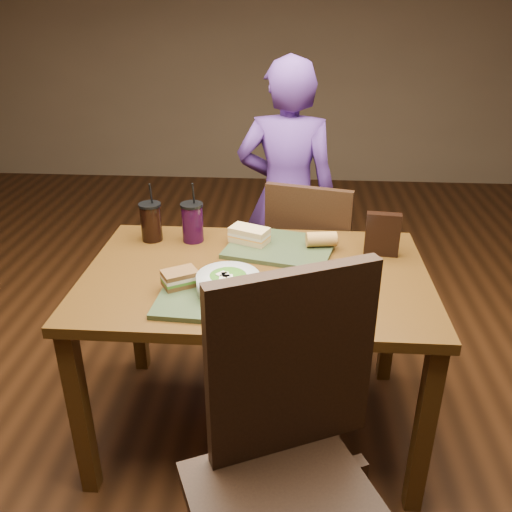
{
  "coord_description": "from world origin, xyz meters",
  "views": [
    {
      "loc": [
        0.13,
        -1.81,
        1.7
      ],
      "look_at": [
        0.0,
        0.0,
        0.82
      ],
      "focal_mm": 38.0,
      "sensor_mm": 36.0,
      "label": 1
    }
  ],
  "objects_px": {
    "dining_table": "(256,293)",
    "chair_far": "(305,260)",
    "chair_near": "(289,453)",
    "cup_cola": "(151,222)",
    "soup_bowl": "(342,296)",
    "chip_bag": "(382,234)",
    "sandwich_near": "(180,278)",
    "tray_near": "(220,297)",
    "sandwich_far": "(249,235)",
    "baguette_near": "(265,308)",
    "diner": "(287,198)",
    "tray_far": "(280,247)",
    "baguette_far": "(321,239)",
    "cup_berry": "(192,222)",
    "salad_bowl": "(228,282)"
  },
  "relations": [
    {
      "from": "cup_cola",
      "to": "chair_far",
      "type": "bearing_deg",
      "value": 25.88
    },
    {
      "from": "dining_table",
      "to": "chair_far",
      "type": "height_order",
      "value": "chair_far"
    },
    {
      "from": "cup_berry",
      "to": "soup_bowl",
      "type": "bearing_deg",
      "value": -39.09
    },
    {
      "from": "tray_near",
      "to": "sandwich_far",
      "type": "bearing_deg",
      "value": 81.86
    },
    {
      "from": "salad_bowl",
      "to": "tray_far",
      "type": "bearing_deg",
      "value": 66.87
    },
    {
      "from": "sandwich_far",
      "to": "cup_cola",
      "type": "bearing_deg",
      "value": 175.69
    },
    {
      "from": "chair_near",
      "to": "soup_bowl",
      "type": "relative_size",
      "value": 5.19
    },
    {
      "from": "diner",
      "to": "cup_berry",
      "type": "height_order",
      "value": "diner"
    },
    {
      "from": "tray_near",
      "to": "chair_near",
      "type": "bearing_deg",
      "value": -65.11
    },
    {
      "from": "chip_bag",
      "to": "cup_cola",
      "type": "bearing_deg",
      "value": -178.11
    },
    {
      "from": "chair_far",
      "to": "tray_near",
      "type": "distance_m",
      "value": 0.9
    },
    {
      "from": "dining_table",
      "to": "baguette_far",
      "type": "distance_m",
      "value": 0.36
    },
    {
      "from": "diner",
      "to": "baguette_far",
      "type": "height_order",
      "value": "diner"
    },
    {
      "from": "dining_table",
      "to": "cup_cola",
      "type": "distance_m",
      "value": 0.57
    },
    {
      "from": "cup_berry",
      "to": "tray_far",
      "type": "bearing_deg",
      "value": -9.5
    },
    {
      "from": "dining_table",
      "to": "cup_berry",
      "type": "relative_size",
      "value": 5.02
    },
    {
      "from": "salad_bowl",
      "to": "cup_berry",
      "type": "distance_m",
      "value": 0.5
    },
    {
      "from": "soup_bowl",
      "to": "sandwich_far",
      "type": "xyz_separation_m",
      "value": [
        -0.35,
        0.45,
        0.02
      ]
    },
    {
      "from": "dining_table",
      "to": "chip_bag",
      "type": "bearing_deg",
      "value": 21.5
    },
    {
      "from": "sandwich_near",
      "to": "cup_cola",
      "type": "xyz_separation_m",
      "value": [
        -0.2,
        0.42,
        0.04
      ]
    },
    {
      "from": "chip_bag",
      "to": "sandwich_near",
      "type": "bearing_deg",
      "value": -148.81
    },
    {
      "from": "tray_far",
      "to": "baguette_near",
      "type": "distance_m",
      "value": 0.54
    },
    {
      "from": "soup_bowl",
      "to": "cup_berry",
      "type": "relative_size",
      "value": 0.81
    },
    {
      "from": "tray_far",
      "to": "cup_berry",
      "type": "height_order",
      "value": "cup_berry"
    },
    {
      "from": "cup_berry",
      "to": "sandwich_near",
      "type": "bearing_deg",
      "value": -86.13
    },
    {
      "from": "cup_berry",
      "to": "chip_bag",
      "type": "bearing_deg",
      "value": -6.09
    },
    {
      "from": "cup_berry",
      "to": "dining_table",
      "type": "bearing_deg",
      "value": -43.85
    },
    {
      "from": "dining_table",
      "to": "cup_berry",
      "type": "xyz_separation_m",
      "value": [
        -0.29,
        0.28,
        0.18
      ]
    },
    {
      "from": "diner",
      "to": "salad_bowl",
      "type": "height_order",
      "value": "diner"
    },
    {
      "from": "soup_bowl",
      "to": "chip_bag",
      "type": "distance_m",
      "value": 0.44
    },
    {
      "from": "cup_cola",
      "to": "chip_bag",
      "type": "distance_m",
      "value": 0.96
    },
    {
      "from": "tray_near",
      "to": "sandwich_far",
      "type": "xyz_separation_m",
      "value": [
        0.06,
        0.45,
        0.04
      ]
    },
    {
      "from": "dining_table",
      "to": "chair_near",
      "type": "bearing_deg",
      "value": -79.35
    },
    {
      "from": "baguette_near",
      "to": "cup_cola",
      "type": "height_order",
      "value": "cup_cola"
    },
    {
      "from": "tray_far",
      "to": "diner",
      "type": "bearing_deg",
      "value": 88.92
    },
    {
      "from": "chip_bag",
      "to": "baguette_far",
      "type": "bearing_deg",
      "value": -179.67
    },
    {
      "from": "dining_table",
      "to": "chip_bag",
      "type": "height_order",
      "value": "chip_bag"
    },
    {
      "from": "dining_table",
      "to": "diner",
      "type": "distance_m",
      "value": 0.91
    },
    {
      "from": "dining_table",
      "to": "soup_bowl",
      "type": "relative_size",
      "value": 6.19
    },
    {
      "from": "salad_bowl",
      "to": "baguette_far",
      "type": "xyz_separation_m",
      "value": [
        0.33,
        0.4,
        -0.01
      ]
    },
    {
      "from": "chair_far",
      "to": "sandwich_near",
      "type": "xyz_separation_m",
      "value": [
        -0.46,
        -0.74,
        0.28
      ]
    },
    {
      "from": "diner",
      "to": "baguette_far",
      "type": "bearing_deg",
      "value": 106.72
    },
    {
      "from": "sandwich_far",
      "to": "baguette_near",
      "type": "bearing_deg",
      "value": -80.33
    },
    {
      "from": "chair_far",
      "to": "diner",
      "type": "bearing_deg",
      "value": 108.46
    },
    {
      "from": "dining_table",
      "to": "baguette_near",
      "type": "distance_m",
      "value": 0.36
    },
    {
      "from": "chair_near",
      "to": "sandwich_far",
      "type": "xyz_separation_m",
      "value": [
        -0.19,
        0.99,
        0.19
      ]
    },
    {
      "from": "sandwich_far",
      "to": "soup_bowl",
      "type": "bearing_deg",
      "value": -51.88
    },
    {
      "from": "baguette_far",
      "to": "cup_cola",
      "type": "bearing_deg",
      "value": 175.71
    },
    {
      "from": "diner",
      "to": "tray_far",
      "type": "xyz_separation_m",
      "value": [
        -0.01,
        -0.69,
        0.03
      ]
    },
    {
      "from": "tray_near",
      "to": "sandwich_near",
      "type": "relative_size",
      "value": 2.91
    }
  ]
}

